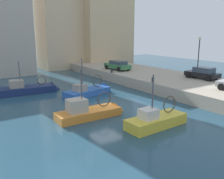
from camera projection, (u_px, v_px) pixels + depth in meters
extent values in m
plane|color=navy|center=(105.00, 109.00, 21.04)|extent=(80.00, 80.00, 0.00)
cube|color=#ADA08C|center=(193.00, 87.00, 27.11)|extent=(9.00, 56.00, 1.20)
cube|color=#2D60B7|center=(87.00, 95.00, 25.89)|extent=(5.44, 3.03, 1.24)
cone|color=#2D60B7|center=(107.00, 90.00, 27.97)|extent=(1.27, 1.87, 1.71)
cube|color=#9E7A51|center=(87.00, 90.00, 25.76)|extent=(5.21, 2.84, 0.08)
cube|color=gray|center=(80.00, 88.00, 24.95)|extent=(1.39, 1.32, 0.71)
cylinder|color=#4C4C51|center=(82.00, 75.00, 24.90)|extent=(0.10, 0.10, 3.39)
torus|color=#3F3833|center=(97.00, 81.00, 26.61)|extent=(1.33, 0.39, 1.35)
sphere|color=white|center=(70.00, 94.00, 25.43)|extent=(0.32, 0.32, 0.32)
cube|color=gold|center=(156.00, 126.00, 17.17)|extent=(4.67, 1.79, 1.48)
cone|color=gold|center=(181.00, 119.00, 18.67)|extent=(0.95, 1.51, 1.48)
cube|color=#896B4C|center=(156.00, 117.00, 17.01)|extent=(4.48, 1.66, 0.08)
cube|color=beige|center=(148.00, 114.00, 16.48)|extent=(1.17, 1.05, 0.72)
cylinder|color=#4C4C51|center=(153.00, 97.00, 16.41)|extent=(0.10, 0.10, 3.07)
torus|color=#3F3833|center=(169.00, 104.00, 17.58)|extent=(1.25, 0.12, 1.25)
sphere|color=white|center=(133.00, 124.00, 17.05)|extent=(0.32, 0.32, 0.32)
cube|color=orange|center=(89.00, 118.00, 18.96)|extent=(5.10, 1.82, 1.24)
cone|color=orange|center=(119.00, 111.00, 20.48)|extent=(0.92, 1.58, 1.56)
cube|color=#896B4C|center=(88.00, 111.00, 18.83)|extent=(4.89, 1.67, 0.08)
cube|color=#B7AD99|center=(77.00, 106.00, 18.20)|extent=(1.42, 1.18, 1.02)
cylinder|color=#4C4C51|center=(81.00, 91.00, 18.18)|extent=(0.10, 0.10, 3.21)
torus|color=#3F3833|center=(104.00, 99.00, 19.42)|extent=(1.21, 0.10, 1.21)
sphere|color=white|center=(65.00, 115.00, 18.90)|extent=(0.32, 0.32, 0.32)
cube|color=navy|center=(28.00, 93.00, 26.68)|extent=(5.92, 2.51, 1.49)
cone|color=navy|center=(57.00, 90.00, 28.21)|extent=(1.04, 1.91, 1.84)
cube|color=#B2A893|center=(27.00, 87.00, 26.52)|extent=(5.67, 2.32, 0.08)
cube|color=gray|center=(16.00, 84.00, 25.91)|extent=(1.47, 1.39, 0.82)
cylinder|color=#4C4C51|center=(20.00, 75.00, 25.89)|extent=(0.10, 0.10, 2.87)
torus|color=#3F3833|center=(42.00, 80.00, 27.15)|extent=(0.99, 0.16, 0.99)
sphere|color=white|center=(9.00, 91.00, 26.76)|extent=(0.32, 0.32, 0.32)
cylinder|color=black|center=(221.00, 87.00, 22.67)|extent=(0.29, 0.66, 0.64)
cube|color=black|center=(202.00, 74.00, 28.38)|extent=(1.91, 3.96, 0.51)
cube|color=#384756|center=(204.00, 70.00, 28.11)|extent=(1.60, 2.25, 0.59)
cylinder|color=black|center=(188.00, 75.00, 28.94)|extent=(0.27, 0.65, 0.64)
cylinder|color=black|center=(196.00, 74.00, 29.92)|extent=(0.27, 0.65, 0.64)
cylinder|color=black|center=(208.00, 78.00, 26.93)|extent=(0.27, 0.65, 0.64)
cylinder|color=black|center=(216.00, 77.00, 27.91)|extent=(0.27, 0.65, 0.64)
cube|color=#387547|center=(117.00, 66.00, 35.28)|extent=(1.92, 4.41, 0.59)
cube|color=#384756|center=(118.00, 62.00, 34.99)|extent=(1.64, 2.49, 0.47)
cylinder|color=black|center=(107.00, 67.00, 36.00)|extent=(0.24, 0.65, 0.64)
cylinder|color=black|center=(116.00, 66.00, 37.01)|extent=(0.24, 0.65, 0.64)
cylinder|color=black|center=(119.00, 69.00, 33.67)|extent=(0.24, 0.65, 0.64)
cylinder|color=black|center=(128.00, 68.00, 34.67)|extent=(0.24, 0.65, 0.64)
cylinder|color=#2D2D33|center=(153.00, 80.00, 26.29)|extent=(0.28, 0.28, 0.55)
cylinder|color=#2D2D33|center=(112.00, 71.00, 32.78)|extent=(0.28, 0.28, 0.55)
cylinder|color=#38383D|center=(198.00, 60.00, 27.82)|extent=(0.12, 0.12, 4.50)
sphere|color=#F2EACC|center=(200.00, 38.00, 27.27)|extent=(0.36, 0.36, 0.36)
cube|color=beige|center=(61.00, 23.00, 44.06)|extent=(7.73, 6.27, 16.49)
cube|color=#D1B284|center=(101.00, 12.00, 46.87)|extent=(9.56, 8.80, 20.70)
cube|color=#B2A899|center=(0.00, 1.00, 36.72)|extent=(7.57, 7.87, 22.15)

